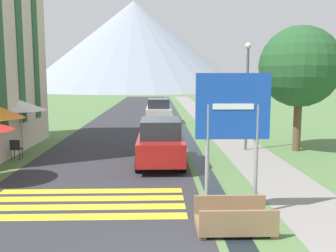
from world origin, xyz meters
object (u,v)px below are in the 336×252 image
Objects in this scene: footbridge at (234,221)px; parked_car_near at (160,142)px; cafe_chair_far_left at (16,148)px; cafe_umbrella_rear_white at (21,105)px; streetlamp at (247,87)px; tree_by_path at (300,67)px; road_sign at (233,121)px; parked_car_far at (159,111)px.

parked_car_near reaches higher than footbridge.
cafe_chair_far_left is 0.36× the size of cafe_umbrella_rear_white.
tree_by_path reaches higher than streetlamp.
cafe_umbrella_rear_white is 0.42× the size of tree_by_path.
road_sign is 5.88m from parked_car_near.
cafe_chair_far_left is 10.53m from streetlamp.
cafe_umbrella_rear_white reaches higher than footbridge.
parked_car_near is 1.72× the size of cafe_umbrella_rear_white.
road_sign is at bearing -45.03° from cafe_umbrella_rear_white.
road_sign is at bearing -72.42° from parked_car_near.
tree_by_path is (4.67, 8.06, 1.52)m from road_sign.
road_sign is 0.86× the size of parked_car_near.
footbridge is at bearing -48.78° from cafe_umbrella_rear_white.
parked_car_near is (-1.60, 6.42, 0.68)m from footbridge.
tree_by_path reaches higher than road_sign.
parked_car_far is at bearing 110.90° from streetlamp.
tree_by_path reaches higher than parked_car_near.
parked_car_far is 13.00m from tree_by_path.
tree_by_path is at bearing 0.26° from cafe_umbrella_rear_white.
cafe_umbrella_rear_white is at bearing 105.31° from cafe_chair_far_left.
footbridge is 2.00× the size of cafe_chair_far_left.
tree_by_path is at bearing 22.41° from parked_car_near.
cafe_chair_far_left is 12.95m from tree_by_path.
cafe_umbrella_rear_white is at bearing 157.68° from parked_car_near.
footbridge is 6.65m from parked_car_near.
road_sign is 1.48× the size of cafe_umbrella_rear_white.
cafe_umbrella_rear_white reaches higher than parked_car_near.
cafe_umbrella_rear_white is at bearing 134.97° from road_sign.
tree_by_path is at bearing -6.07° from streetlamp.
road_sign is at bearing 83.10° from footbridge.
footbridge is at bearing -96.90° from road_sign.
parked_car_far is at bearing 94.64° from footbridge.
tree_by_path is (4.79, 9.05, 3.66)m from footbridge.
cafe_chair_far_left is (-6.01, 1.04, -0.40)m from parked_car_near.
parked_car_near is (-1.72, 5.43, -1.45)m from road_sign.
road_sign is 4.15× the size of cafe_chair_far_left.
road_sign is 19.11m from parked_car_far.
cafe_chair_far_left is 2.26m from cafe_umbrella_rear_white.
cafe_umbrella_rear_white is at bearing -119.70° from parked_car_far.
tree_by_path is (6.39, 2.63, 2.98)m from parked_car_near.
parked_car_near is 4.83× the size of cafe_chair_far_left.
streetlamp is 2.52m from tree_by_path.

